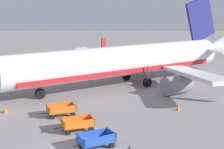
# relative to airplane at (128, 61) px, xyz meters

# --- Properties ---
(airplane) EXTENTS (33.34, 28.06, 11.34)m
(airplane) POSITION_rel_airplane_xyz_m (0.00, 0.00, 0.00)
(airplane) COLOR silver
(airplane) RESTS_ON ground
(baggage_cart_third_in_row) EXTENTS (3.46, 2.45, 1.07)m
(baggage_cart_third_in_row) POSITION_rel_airplane_xyz_m (-3.03, -19.03, -2.45)
(baggage_cart_third_in_row) COLOR #234CB2
(baggage_cart_third_in_row) RESTS_ON ground
(baggage_cart_fourth_in_row) EXTENTS (3.59, 2.18, 1.07)m
(baggage_cart_fourth_in_row) POSITION_rel_airplane_xyz_m (-4.66, -15.79, -2.45)
(baggage_cart_fourth_in_row) COLOR orange
(baggage_cart_fourth_in_row) RESTS_ON ground
(baggage_cart_far_end) EXTENTS (3.57, 2.22, 1.07)m
(baggage_cart_far_end) POSITION_rel_airplane_xyz_m (-6.53, -12.12, -2.45)
(baggage_cart_far_end) COLOR orange
(baggage_cart_far_end) RESTS_ON ground
(traffic_cone_near_plane) EXTENTS (0.49, 0.49, 0.65)m
(traffic_cone_near_plane) POSITION_rel_airplane_xyz_m (-11.93, -11.20, -2.73)
(traffic_cone_near_plane) COLOR orange
(traffic_cone_near_plane) RESTS_ON ground
(traffic_cone_by_carts) EXTENTS (0.43, 0.43, 0.56)m
(traffic_cone_by_carts) POSITION_rel_airplane_xyz_m (4.40, -10.48, -2.77)
(traffic_cone_by_carts) COLOR orange
(traffic_cone_by_carts) RESTS_ON ground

